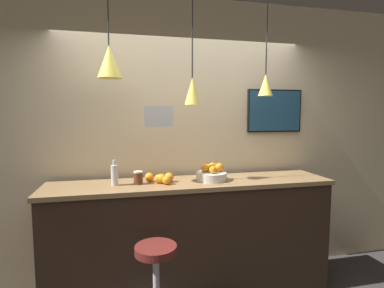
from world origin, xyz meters
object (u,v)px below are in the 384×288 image
object	(u,v)px
juice_bottle	(115,175)
mounted_tv	(274,111)
spread_jar	(138,178)
fruit_bowl	(212,174)
bar_stool	(156,283)

from	to	relation	value
juice_bottle	mounted_tv	xyz separation A→B (m)	(1.70, 0.33, 0.56)
juice_bottle	mounted_tv	bearing A→B (deg)	11.12
spread_jar	mounted_tv	size ratio (longest dim) A/B	0.19
fruit_bowl	juice_bottle	xyz separation A→B (m)	(-0.89, -0.00, 0.04)
mounted_tv	fruit_bowl	bearing A→B (deg)	-157.95
bar_stool	mounted_tv	size ratio (longest dim) A/B	1.21
spread_jar	mounted_tv	distance (m)	1.65
bar_stool	spread_jar	distance (m)	0.88
fruit_bowl	mounted_tv	xyz separation A→B (m)	(0.82, 0.33, 0.60)
juice_bottle	fruit_bowl	bearing A→B (deg)	0.31
fruit_bowl	juice_bottle	size ratio (longest dim) A/B	1.29
spread_jar	fruit_bowl	bearing A→B (deg)	0.41
fruit_bowl	spread_jar	world-z (taller)	fruit_bowl
bar_stool	fruit_bowl	bearing A→B (deg)	41.69
mounted_tv	bar_stool	bearing A→B (deg)	-148.66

